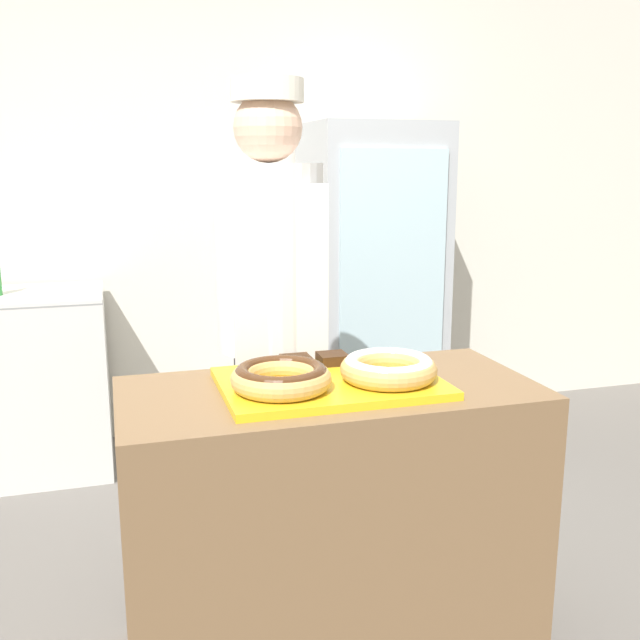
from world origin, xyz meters
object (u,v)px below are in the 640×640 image
Objects in this scene: brownie_back_right at (333,358)px; beverage_fridge at (371,285)px; baker_person at (271,324)px; chest_freezer at (18,384)px; donut_chocolate_glaze at (281,377)px; donut_light_glaze at (388,367)px; brownie_back_left at (296,361)px; serving_tray at (330,383)px.

beverage_fridge reaches higher than brownie_back_right.
beverage_fridge is (0.84, 1.22, -0.09)m from baker_person.
baker_person is at bearing -50.35° from chest_freezer.
chest_freezer is (-0.91, 1.82, -0.49)m from donut_chocolate_glaze.
baker_person is at bearing -124.62° from beverage_fridge.
brownie_back_right is (-0.10, 0.22, -0.02)m from donut_light_glaze.
brownie_back_right is at bearing 114.76° from donut_light_glaze.
brownie_back_left is 0.38m from baker_person.
brownie_back_left is at bearing 180.00° from brownie_back_right.
beverage_fridge is (0.85, 1.60, -0.05)m from brownie_back_left.
beverage_fridge is (0.73, 1.60, -0.05)m from brownie_back_right.
brownie_back_right reaches higher than chest_freezer.
chest_freezer is (-1.07, 1.76, -0.43)m from serving_tray.
brownie_back_left reaches higher than serving_tray.
donut_light_glaze reaches higher than brownie_back_right.
donut_chocolate_glaze is 0.16× the size of beverage_fridge.
baker_person reaches higher than donut_light_glaze.
donut_chocolate_glaze is 0.32m from donut_light_glaze.
chest_freezer is at bearing 116.53° from donut_chocolate_glaze.
beverage_fridge is (0.95, 1.81, -0.08)m from donut_chocolate_glaze.
donut_chocolate_glaze reaches higher than brownie_back_left.
beverage_fridge is at bearing 62.41° from donut_chocolate_glaze.
donut_light_glaze is 0.24m from brownie_back_right.
serving_tray is 2.25× the size of donut_chocolate_glaze.
brownie_back_left is at bearing -117.96° from beverage_fridge.
donut_light_glaze is at bearing -20.16° from serving_tray.
donut_chocolate_glaze is 2.09m from chest_freezer.
brownie_back_left is at bearing -90.89° from baker_person.
donut_light_glaze is at bearing -70.31° from baker_person.
brownie_back_left is 1.81m from beverage_fridge.
serving_tray is at bearing 159.84° from donut_light_glaze.
brownie_back_left is (-0.06, 0.16, 0.03)m from serving_tray.
brownie_back_right is 0.39m from baker_person.
serving_tray is 0.18m from donut_light_glaze.
donut_chocolate_glaze is (-0.16, -0.06, 0.05)m from serving_tray.
serving_tray is 0.17m from brownie_back_left.
brownie_back_right is at bearing -73.42° from baker_person.
donut_light_glaze is (0.16, -0.06, 0.05)m from serving_tray.
donut_chocolate_glaze is at bearing 180.00° from donut_light_glaze.
serving_tray is 0.18m from donut_chocolate_glaze.
serving_tray is at bearing -114.18° from beverage_fridge.
donut_light_glaze reaches higher than serving_tray.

